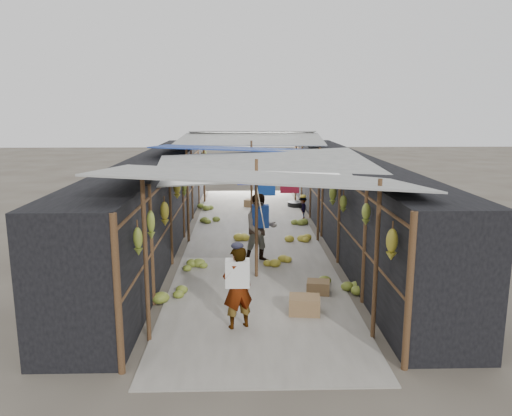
{
  "coord_description": "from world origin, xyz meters",
  "views": [
    {
      "loc": [
        -0.29,
        -7.45,
        3.66
      ],
      "look_at": [
        0.03,
        4.5,
        1.25
      ],
      "focal_mm": 35.0,
      "sensor_mm": 36.0,
      "label": 1
    }
  ],
  "objects": [
    {
      "name": "black_basin",
      "position": [
        1.7,
        10.89,
        0.09
      ],
      "size": [
        0.63,
        0.63,
        0.19
      ],
      "primitive_type": "cylinder",
      "color": "black",
      "rests_on": "ground"
    },
    {
      "name": "hanging_bananas",
      "position": [
        0.08,
        6.8,
        1.65
      ],
      "size": [
        3.95,
        13.94,
        0.85
      ],
      "color": "olive",
      "rests_on": "ground"
    },
    {
      "name": "ground",
      "position": [
        0.0,
        0.0,
        0.0
      ],
      "size": [
        80.0,
        80.0,
        0.0
      ],
      "primitive_type": "plane",
      "color": "#6B6356",
      "rests_on": "ground"
    },
    {
      "name": "floor_bananas",
      "position": [
        0.24,
        5.15,
        0.15
      ],
      "size": [
        4.04,
        9.12,
        0.35
      ],
      "color": "olive",
      "rests_on": "ground"
    },
    {
      "name": "stall_left",
      "position": [
        -2.7,
        6.5,
        1.15
      ],
      "size": [
        1.4,
        15.0,
        2.3
      ],
      "primitive_type": "cube",
      "color": "black",
      "rests_on": "ground"
    },
    {
      "name": "vendor_seated",
      "position": [
        1.7,
        8.72,
        0.39
      ],
      "size": [
        0.3,
        0.51,
        0.77
      ],
      "primitive_type": "imported",
      "rotation": [
        0.0,
        0.0,
        -1.6
      ],
      "color": "#47413D",
      "rests_on": "ground"
    },
    {
      "name": "aisle_slab",
      "position": [
        0.0,
        6.5,
        0.01
      ],
      "size": [
        3.6,
        16.0,
        0.02
      ],
      "primitive_type": "cube",
      "color": "#9E998E",
      "rests_on": "ground"
    },
    {
      "name": "vendor_elderly",
      "position": [
        -0.39,
        0.42,
        0.72
      ],
      "size": [
        0.61,
        0.52,
        1.43
      ],
      "primitive_type": "imported",
      "rotation": [
        0.0,
        0.0,
        3.54
      ],
      "color": "white",
      "rests_on": "ground"
    },
    {
      "name": "shopper_blue",
      "position": [
        0.12,
        4.09,
        0.83
      ],
      "size": [
        0.94,
        0.8,
        1.67
      ],
      "primitive_type": "imported",
      "rotation": [
        0.0,
        0.0,
        0.23
      ],
      "color": "#1E3999",
      "rests_on": "ground"
    },
    {
      "name": "market_canopy",
      "position": [
        0.03,
        6.86,
        2.41
      ],
      "size": [
        5.62,
        15.2,
        2.77
      ],
      "color": "brown",
      "rests_on": "ground"
    },
    {
      "name": "stall_right",
      "position": [
        2.7,
        6.5,
        1.15
      ],
      "size": [
        1.4,
        15.0,
        2.3
      ],
      "primitive_type": "cube",
      "color": "black",
      "rests_on": "ground"
    },
    {
      "name": "crate_back",
      "position": [
        0.02,
        10.87,
        0.15
      ],
      "size": [
        0.57,
        0.52,
        0.29
      ],
      "primitive_type": "cube",
      "rotation": [
        0.0,
        0.0,
        -0.37
      ],
      "color": "brown",
      "rests_on": "ground"
    },
    {
      "name": "crate_near",
      "position": [
        0.81,
        0.97,
        0.17
      ],
      "size": [
        0.6,
        0.5,
        0.33
      ],
      "primitive_type": "cube",
      "rotation": [
        0.0,
        0.0,
        -0.12
      ],
      "color": "brown",
      "rests_on": "ground"
    },
    {
      "name": "crate_mid",
      "position": [
        1.21,
        1.96,
        0.13
      ],
      "size": [
        0.51,
        0.44,
        0.27
      ],
      "primitive_type": "cube",
      "rotation": [
        0.0,
        0.0,
        -0.18
      ],
      "color": "brown",
      "rests_on": "ground"
    }
  ]
}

